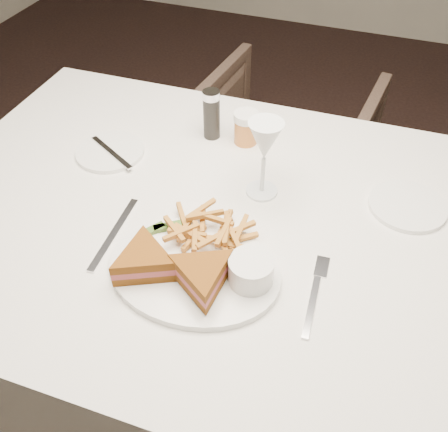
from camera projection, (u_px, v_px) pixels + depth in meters
The scene contains 4 objects.
ground at pixel (272, 326), 1.71m from camera, with size 5.00×5.00×0.00m, color black.
table at pixel (231, 323), 1.28m from camera, with size 1.35×0.90×0.75m, color silver.
chair_far at pixel (282, 148), 1.92m from camera, with size 0.62×0.58×0.63m, color #49362C.
table_setting at pixel (214, 222), 0.96m from camera, with size 0.84×0.62×0.18m.
Camera 1 is at (0.18, -0.97, 1.46)m, focal length 40.00 mm.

